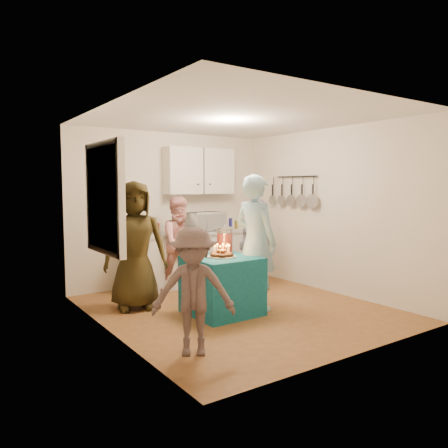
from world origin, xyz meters
TOP-DOWN VIEW (x-y plane):
  - floor at (0.00, 0.00)m, footprint 4.00×4.00m
  - ceiling at (0.00, 0.00)m, footprint 4.00×4.00m
  - back_wall at (0.00, 2.00)m, footprint 3.60×3.60m
  - left_wall at (-1.80, 0.00)m, footprint 4.00×4.00m
  - right_wall at (1.80, 0.00)m, footprint 4.00×4.00m
  - window_night at (-1.77, 0.30)m, footprint 0.04×1.00m
  - counter at (0.20, 1.70)m, footprint 2.20×0.58m
  - countertop at (0.20, 1.70)m, footprint 2.24×0.62m
  - upper_cabinet at (0.50, 1.85)m, footprint 1.30×0.30m
  - pot_rack at (1.72, 0.70)m, footprint 0.12×1.00m
  - microwave at (0.55, 1.70)m, footprint 0.62×0.45m
  - party_table at (-0.31, -0.06)m, footprint 0.86×0.86m
  - donut_cake at (-0.33, -0.08)m, footprint 0.38×0.38m
  - punch_jar at (-0.09, 0.20)m, footprint 0.22×0.22m
  - man_birthday at (0.20, -0.12)m, footprint 0.57×0.75m
  - woman_back_left at (-1.16, 0.81)m, footprint 0.98×0.77m
  - woman_back_center at (-0.16, 1.34)m, footprint 0.78×0.63m
  - woman_back_right at (0.87, 0.70)m, footprint 0.95×0.64m
  - child_near_left at (-1.34, -1.07)m, footprint 0.96×0.85m

SIDE VIEW (x-z plane):
  - floor at x=0.00m, z-range 0.00..0.00m
  - party_table at x=-0.31m, z-range 0.00..0.76m
  - counter at x=0.20m, z-range 0.00..0.86m
  - child_near_left at x=-1.34m, z-range 0.00..1.29m
  - woman_back_right at x=0.87m, z-range 0.00..1.50m
  - woman_back_center at x=-0.16m, z-range 0.00..1.52m
  - donut_cake at x=-0.33m, z-range 0.76..0.94m
  - woman_back_left at x=-1.16m, z-range 0.00..1.76m
  - countertop at x=0.20m, z-range 0.86..0.91m
  - man_birthday at x=0.20m, z-range 0.00..1.84m
  - punch_jar at x=-0.09m, z-range 0.76..1.10m
  - microwave at x=0.55m, z-range 0.91..1.23m
  - back_wall at x=0.00m, z-range 1.30..1.30m
  - left_wall at x=-1.80m, z-range 1.30..1.30m
  - right_wall at x=1.80m, z-range 1.30..1.30m
  - window_night at x=-1.77m, z-range 0.95..2.15m
  - pot_rack at x=1.72m, z-range 1.30..1.90m
  - upper_cabinet at x=0.50m, z-range 1.55..2.35m
  - ceiling at x=0.00m, z-range 2.60..2.60m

